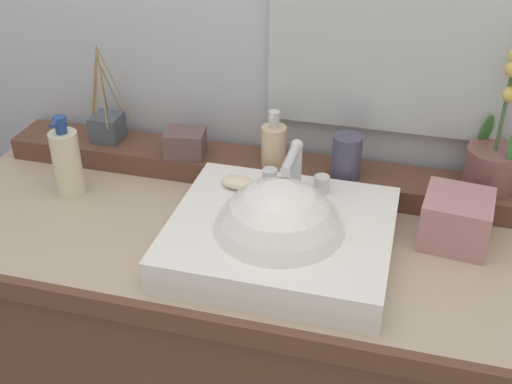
{
  "coord_description": "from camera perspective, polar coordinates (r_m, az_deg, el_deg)",
  "views": [
    {
      "loc": [
        0.32,
        -1.05,
        1.63
      ],
      "look_at": [
        0.04,
        -0.02,
        0.96
      ],
      "focal_mm": 44.96,
      "sensor_mm": 36.0,
      "label": 1
    }
  ],
  "objects": [
    {
      "name": "soap_dispenser",
      "position": [
        1.43,
        1.58,
        4.25
      ],
      "size": [
        0.06,
        0.06,
        0.13
      ],
      "color": "beige",
      "rests_on": "back_ledge"
    },
    {
      "name": "potted_plant",
      "position": [
        1.43,
        20.44,
        3.04
      ],
      "size": [
        0.11,
        0.12,
        0.33
      ],
      "color": "brown",
      "rests_on": "back_ledge"
    },
    {
      "name": "sink_basin",
      "position": [
        1.25,
        2.09,
        -4.41
      ],
      "size": [
        0.43,
        0.38,
        0.29
      ],
      "color": "white",
      "rests_on": "vanity_cabinet"
    },
    {
      "name": "soap_bar",
      "position": [
        1.34,
        -1.65,
        0.87
      ],
      "size": [
        0.07,
        0.04,
        0.02
      ],
      "primitive_type": "ellipsoid",
      "color": "beige",
      "rests_on": "sink_basin"
    },
    {
      "name": "back_ledge",
      "position": [
        1.49,
        0.68,
        1.99
      ],
      "size": [
        1.25,
        0.12,
        0.05
      ],
      "primitive_type": "cube",
      "color": "brown",
      "rests_on": "vanity_cabinet"
    },
    {
      "name": "lotion_bottle",
      "position": [
        1.48,
        -16.47,
        2.63
      ],
      "size": [
        0.06,
        0.07,
        0.19
      ],
      "color": "beige",
      "rests_on": "vanity_cabinet"
    },
    {
      "name": "tissue_box",
      "position": [
        1.33,
        17.37,
        -2.34
      ],
      "size": [
        0.14,
        0.14,
        0.1
      ],
      "primitive_type": "cube",
      "rotation": [
        0.0,
        0.0,
        -0.11
      ],
      "color": "#B27B82",
      "rests_on": "vanity_cabinet"
    },
    {
      "name": "vanity_cabinet",
      "position": [
        1.62,
        -1.27,
        -15.6
      ],
      "size": [
        1.32,
        0.56,
        0.86
      ],
      "color": "brown",
      "rests_on": "ground"
    },
    {
      "name": "trinket_box",
      "position": [
        1.5,
        -6.32,
        4.34
      ],
      "size": [
        0.1,
        0.08,
        0.06
      ],
      "primitive_type": "cube",
      "rotation": [
        0.0,
        0.0,
        0.15
      ],
      "color": "brown",
      "rests_on": "back_ledge"
    },
    {
      "name": "tumbler_cup",
      "position": [
        1.41,
        8.07,
        3.15
      ],
      "size": [
        0.06,
        0.06,
        0.1
      ],
      "primitive_type": "cylinder",
      "color": "#47435F",
      "rests_on": "back_ledge"
    },
    {
      "name": "reed_diffuser",
      "position": [
        1.6,
        -13.1,
        5.76
      ],
      "size": [
        0.12,
        0.11,
        0.24
      ],
      "color": "#444F59",
      "rests_on": "back_ledge"
    }
  ]
}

